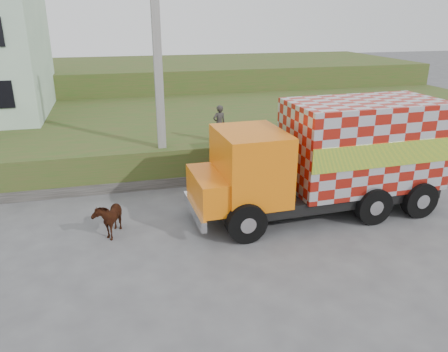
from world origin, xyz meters
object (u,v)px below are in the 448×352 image
object	(u,v)px
cargo_truck	(331,157)
cow	(109,217)
utility_pole	(159,81)
pedestrian	(219,124)

from	to	relation	value
cargo_truck	cow	xyz separation A→B (m)	(-7.28, 0.13, -1.37)
utility_pole	pedestrian	xyz separation A→B (m)	(2.36, 0.20, -1.82)
utility_pole	cow	world-z (taller)	utility_pole
utility_pole	cargo_truck	size ratio (longest dim) A/B	0.94
cow	pedestrian	bearing A→B (deg)	60.93
utility_pole	cargo_truck	world-z (taller)	utility_pole
pedestrian	utility_pole	bearing A→B (deg)	-7.95
cargo_truck	pedestrian	xyz separation A→B (m)	(-2.78, 4.25, 0.31)
utility_pole	cow	bearing A→B (deg)	-118.70
cargo_truck	pedestrian	bearing A→B (deg)	121.16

